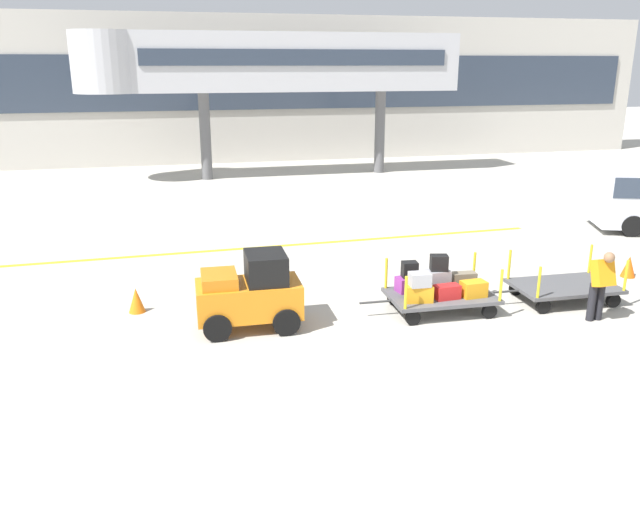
% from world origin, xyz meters
% --- Properties ---
extents(ground_plane, '(120.00, 120.00, 0.00)m').
position_xyz_m(ground_plane, '(0.00, 0.00, 0.00)').
color(ground_plane, '#B2ADA0').
extents(apron_lead_line, '(18.58, 0.79, 0.01)m').
position_xyz_m(apron_lead_line, '(-3.43, 7.87, 0.00)').
color(apron_lead_line, yellow).
rests_on(apron_lead_line, ground_plane).
extents(terminal_building, '(45.29, 2.51, 7.72)m').
position_xyz_m(terminal_building, '(0.00, 25.98, 3.87)').
color(terminal_building, '#BCB7AD').
rests_on(terminal_building, ground_plane).
extents(jet_bridge, '(17.52, 3.00, 6.58)m').
position_xyz_m(jet_bridge, '(-1.05, 19.99, 5.22)').
color(jet_bridge, '#B7B7BC').
rests_on(jet_bridge, ground_plane).
extents(baggage_tug, '(2.12, 1.26, 1.58)m').
position_xyz_m(baggage_tug, '(-3.90, 2.01, 0.75)').
color(baggage_tug, orange).
rests_on(baggage_tug, ground_plane).
extents(baggage_cart_lead, '(3.01, 1.44, 1.21)m').
position_xyz_m(baggage_cart_lead, '(0.20, 1.95, 0.54)').
color(baggage_cart_lead, '#4C4C4F').
rests_on(baggage_cart_lead, ground_plane).
extents(baggage_cart_middle, '(3.01, 1.44, 1.10)m').
position_xyz_m(baggage_cart_middle, '(3.26, 1.87, 0.35)').
color(baggage_cart_middle, '#4C4C4F').
rests_on(baggage_cart_middle, ground_plane).
extents(baggage_handler, '(0.41, 0.45, 1.56)m').
position_xyz_m(baggage_handler, '(3.25, 0.65, 0.87)').
color(baggage_handler, black).
rests_on(baggage_handler, ground_plane).
extents(safety_cone_near, '(0.36, 0.36, 0.55)m').
position_xyz_m(safety_cone_near, '(5.89, 3.01, 0.28)').
color(safety_cone_near, '#EA590F').
rests_on(safety_cone_near, ground_plane).
extents(safety_cone_far, '(0.36, 0.36, 0.55)m').
position_xyz_m(safety_cone_far, '(-6.22, 3.44, 0.28)').
color(safety_cone_far, orange).
rests_on(safety_cone_far, ground_plane).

